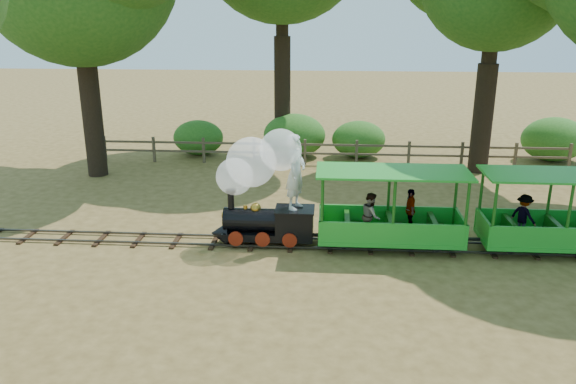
# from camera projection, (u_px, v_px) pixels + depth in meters

# --- Properties ---
(ground) EXTENTS (90.00, 90.00, 0.00)m
(ground) POSITION_uv_depth(u_px,v_px,m) (330.00, 246.00, 14.32)
(ground) COLOR #9F8044
(ground) RESTS_ON ground
(track) EXTENTS (22.00, 1.00, 0.10)m
(track) POSITION_uv_depth(u_px,v_px,m) (330.00, 244.00, 14.29)
(track) COLOR #3F3D3A
(track) RESTS_ON ground
(locomotive) EXTENTS (2.66, 1.25, 3.05)m
(locomotive) POSITION_uv_depth(u_px,v_px,m) (262.00, 179.00, 13.97)
(locomotive) COLOR black
(locomotive) RESTS_ON ground
(carriage_front) EXTENTS (3.71, 1.52, 1.93)m
(carriage_front) POSITION_uv_depth(u_px,v_px,m) (389.00, 219.00, 13.96)
(carriage_front) COLOR green
(carriage_front) RESTS_ON track
(carriage_rear) EXTENTS (3.71, 1.52, 1.93)m
(carriage_rear) POSITION_uv_depth(u_px,v_px,m) (559.00, 223.00, 13.67)
(carriage_rear) COLOR green
(carriage_rear) RESTS_ON track
(fence) EXTENTS (18.10, 0.10, 1.00)m
(fence) POSITION_uv_depth(u_px,v_px,m) (331.00, 151.00, 21.73)
(fence) COLOR brown
(fence) RESTS_ON ground
(shrub_west) EXTENTS (2.09, 1.60, 1.44)m
(shrub_west) POSITION_uv_depth(u_px,v_px,m) (198.00, 138.00, 23.30)
(shrub_west) COLOR #2D6B1E
(shrub_west) RESTS_ON ground
(shrub_mid_w) EXTENTS (2.54, 1.96, 1.76)m
(shrub_mid_w) POSITION_uv_depth(u_px,v_px,m) (294.00, 135.00, 22.98)
(shrub_mid_w) COLOR #2D6B1E
(shrub_mid_w) RESTS_ON ground
(shrub_mid_e) EXTENTS (2.17, 1.67, 1.50)m
(shrub_mid_e) POSITION_uv_depth(u_px,v_px,m) (359.00, 139.00, 22.84)
(shrub_mid_e) COLOR #2D6B1E
(shrub_mid_e) RESTS_ON ground
(shrub_east) EXTENTS (2.53, 1.95, 1.75)m
(shrub_east) POSITION_uv_depth(u_px,v_px,m) (554.00, 139.00, 22.27)
(shrub_east) COLOR #2D6B1E
(shrub_east) RESTS_ON ground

